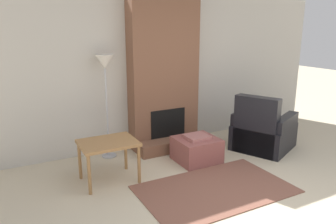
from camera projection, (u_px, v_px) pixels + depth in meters
ground_plane at (272, 218)px, 3.67m from camera, size 24.00×24.00×0.00m
wall_back at (159, 72)px, 5.76m from camera, size 6.99×0.06×2.60m
fireplace at (164, 78)px, 5.60m from camera, size 1.23×0.64×2.60m
ottoman at (196, 149)px, 5.17m from camera, size 0.64×0.61×0.42m
armchair at (262, 133)px, 5.63m from camera, size 1.23×1.20×0.98m
side_table at (108, 147)px, 4.42m from camera, size 0.76×0.59×0.58m
floor_lamp_left at (105, 70)px, 5.04m from camera, size 0.29×0.29×1.66m
area_rug at (215, 189)px, 4.29m from camera, size 1.97×1.21×0.01m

